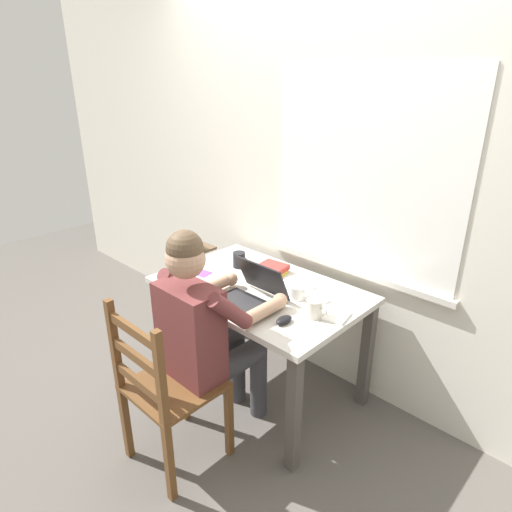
# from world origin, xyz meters

# --- Properties ---
(ground_plane) EXTENTS (8.00, 8.00, 0.00)m
(ground_plane) POSITION_xyz_m (0.00, 0.00, 0.00)
(ground_plane) COLOR #56514C
(back_wall) EXTENTS (6.00, 0.08, 2.60)m
(back_wall) POSITION_xyz_m (0.01, 0.47, 1.30)
(back_wall) COLOR silver
(back_wall) RESTS_ON ground
(desk) EXTENTS (1.21, 0.79, 0.73)m
(desk) POSITION_xyz_m (0.00, 0.00, 0.63)
(desk) COLOR beige
(desk) RESTS_ON ground
(seated_person) EXTENTS (0.50, 0.60, 1.25)m
(seated_person) POSITION_xyz_m (0.07, -0.47, 0.69)
(seated_person) COLOR brown
(seated_person) RESTS_ON ground
(wooden_chair) EXTENTS (0.42, 0.42, 0.94)m
(wooden_chair) POSITION_xyz_m (0.07, -0.75, 0.46)
(wooden_chair) COLOR brown
(wooden_chair) RESTS_ON ground
(laptop) EXTENTS (0.33, 0.32, 0.22)m
(laptop) POSITION_xyz_m (0.09, -0.17, 0.78)
(laptop) COLOR black
(laptop) RESTS_ON desk
(computer_mouse) EXTENTS (0.06, 0.10, 0.03)m
(computer_mouse) POSITION_xyz_m (0.37, -0.21, 0.75)
(computer_mouse) COLOR black
(computer_mouse) RESTS_ON desk
(coffee_mug_white) EXTENTS (0.12, 0.08, 0.10)m
(coffee_mug_white) POSITION_xyz_m (0.44, -0.05, 0.78)
(coffee_mug_white) COLOR silver
(coffee_mug_white) RESTS_ON desk
(coffee_mug_dark) EXTENTS (0.12, 0.08, 0.10)m
(coffee_mug_dark) POSITION_xyz_m (-0.29, 0.12, 0.78)
(coffee_mug_dark) COLOR black
(coffee_mug_dark) RESTS_ON desk
(coffee_mug_spare) EXTENTS (0.12, 0.09, 0.09)m
(coffee_mug_spare) POSITION_xyz_m (0.27, 0.03, 0.78)
(coffee_mug_spare) COLOR white
(coffee_mug_spare) RESTS_ON desk
(book_stack_main) EXTENTS (0.19, 0.15, 0.05)m
(book_stack_main) POSITION_xyz_m (-0.08, 0.21, 0.76)
(book_stack_main) COLOR gold
(book_stack_main) RESTS_ON desk
(paper_pile_near_laptop) EXTENTS (0.22, 0.15, 0.01)m
(paper_pile_near_laptop) POSITION_xyz_m (0.15, 0.16, 0.74)
(paper_pile_near_laptop) COLOR silver
(paper_pile_near_laptop) RESTS_ON desk
(paper_pile_back_corner) EXTENTS (0.27, 0.19, 0.01)m
(paper_pile_back_corner) POSITION_xyz_m (0.46, 0.01, 0.74)
(paper_pile_back_corner) COLOR white
(paper_pile_back_corner) RESTS_ON desk
(paper_pile_side) EXTENTS (0.23, 0.19, 0.01)m
(paper_pile_side) POSITION_xyz_m (0.29, 0.06, 0.74)
(paper_pile_side) COLOR white
(paper_pile_side) RESTS_ON desk
(landscape_photo_print) EXTENTS (0.14, 0.11, 0.00)m
(landscape_photo_print) POSITION_xyz_m (-0.40, -0.11, 0.73)
(landscape_photo_print) COLOR #7A4293
(landscape_photo_print) RESTS_ON desk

